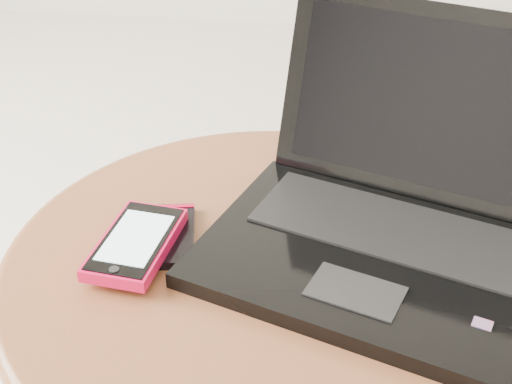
# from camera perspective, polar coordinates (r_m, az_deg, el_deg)

# --- Properties ---
(table) EXTENTS (0.58, 0.58, 0.46)m
(table) POSITION_cam_1_polar(r_m,az_deg,el_deg) (0.83, 1.22, -10.40)
(table) COLOR #5C2F11
(table) RESTS_ON ground
(laptop) EXTENTS (0.43, 0.40, 0.22)m
(laptop) POSITION_cam_1_polar(r_m,az_deg,el_deg) (0.77, 10.65, -1.67)
(laptop) COLOR black
(laptop) RESTS_ON table
(phone_black) EXTENTS (0.08, 0.12, 0.01)m
(phone_black) POSITION_cam_1_polar(r_m,az_deg,el_deg) (0.80, -6.88, -3.37)
(phone_black) COLOR black
(phone_black) RESTS_ON table
(phone_pink) EXTENTS (0.08, 0.14, 0.02)m
(phone_pink) POSITION_cam_1_polar(r_m,az_deg,el_deg) (0.77, -9.34, -3.96)
(phone_pink) COLOR #D10C3D
(phone_pink) RESTS_ON phone_black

